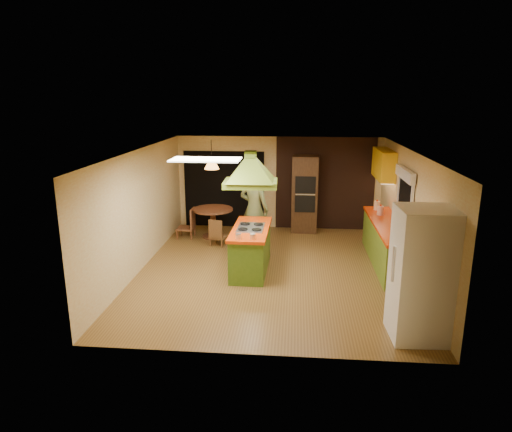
# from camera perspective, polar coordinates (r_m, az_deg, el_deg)

# --- Properties ---
(ground) EXTENTS (6.50, 6.50, 0.00)m
(ground) POSITION_cam_1_polar(r_m,az_deg,el_deg) (9.67, 1.97, -6.77)
(ground) COLOR brown
(ground) RESTS_ON ground
(room_walls) EXTENTS (5.50, 6.50, 6.50)m
(room_walls) POSITION_cam_1_polar(r_m,az_deg,el_deg) (9.28, 2.03, 0.42)
(room_walls) COLOR beige
(room_walls) RESTS_ON ground
(ceiling_plane) EXTENTS (6.50, 6.50, 0.00)m
(ceiling_plane) POSITION_cam_1_polar(r_m,az_deg,el_deg) (9.05, 2.11, 8.11)
(ceiling_plane) COLOR silver
(ceiling_plane) RESTS_ON room_walls
(brick_panel) EXTENTS (2.64, 0.03, 2.50)m
(brick_panel) POSITION_cam_1_polar(r_m,az_deg,el_deg) (12.44, 8.62, 3.99)
(brick_panel) COLOR #381E14
(brick_panel) RESTS_ON ground
(nook_opening) EXTENTS (2.20, 0.03, 2.10)m
(nook_opening) POSITION_cam_1_polar(r_m,az_deg,el_deg) (12.61, -4.00, 3.35)
(nook_opening) COLOR black
(nook_opening) RESTS_ON ground
(right_counter) EXTENTS (0.62, 3.05, 0.92)m
(right_counter) POSITION_cam_1_polar(r_m,az_deg,el_deg) (10.26, 16.00, -3.33)
(right_counter) COLOR olive
(right_counter) RESTS_ON ground
(upper_cabinets) EXTENTS (0.34, 1.40, 0.70)m
(upper_cabinets) POSITION_cam_1_polar(r_m,az_deg,el_deg) (11.48, 15.68, 6.25)
(upper_cabinets) COLOR yellow
(upper_cabinets) RESTS_ON room_walls
(window_right) EXTENTS (0.12, 1.35, 1.06)m
(window_right) POSITION_cam_1_polar(r_m,az_deg,el_deg) (9.80, 18.18, 3.59)
(window_right) COLOR black
(window_right) RESTS_ON room_walls
(fluor_panel) EXTENTS (1.20, 0.60, 0.03)m
(fluor_panel) POSITION_cam_1_polar(r_m,az_deg,el_deg) (8.00, -6.31, 7.03)
(fluor_panel) COLOR white
(fluor_panel) RESTS_ON ceiling_plane
(kitchen_island) EXTENTS (0.77, 1.85, 0.94)m
(kitchen_island) POSITION_cam_1_polar(r_m,az_deg,el_deg) (9.52, -0.65, -4.12)
(kitchen_island) COLOR #4B701C
(kitchen_island) RESTS_ON ground
(range_hood) EXTENTS (1.08, 0.80, 0.80)m
(range_hood) POSITION_cam_1_polar(r_m,az_deg,el_deg) (9.09, -0.69, 6.56)
(range_hood) COLOR olive
(range_hood) RESTS_ON ceiling_plane
(man) EXTENTS (0.86, 0.73, 2.00)m
(man) POSITION_cam_1_polar(r_m,az_deg,el_deg) (10.59, -0.25, 0.85)
(man) COLOR #515A2F
(man) RESTS_ON ground
(refrigerator) EXTENTS (0.86, 0.82, 2.01)m
(refrigerator) POSITION_cam_1_polar(r_m,az_deg,el_deg) (7.20, 20.07, -6.88)
(refrigerator) COLOR white
(refrigerator) RESTS_ON ground
(wall_oven) EXTENTS (0.70, 0.63, 2.04)m
(wall_oven) POSITION_cam_1_polar(r_m,az_deg,el_deg) (12.19, 6.14, 2.75)
(wall_oven) COLOR #4C2E18
(wall_oven) RESTS_ON ground
(dining_table) EXTENTS (1.02, 1.02, 0.76)m
(dining_table) POSITION_cam_1_polar(r_m,az_deg,el_deg) (11.74, -5.39, -0.13)
(dining_table) COLOR brown
(dining_table) RESTS_ON ground
(chair_left) EXTENTS (0.44, 0.44, 0.78)m
(chair_left) POSITION_cam_1_polar(r_m,az_deg,el_deg) (11.83, -8.80, -0.87)
(chair_left) COLOR brown
(chair_left) RESTS_ON ground
(chair_near) EXTENTS (0.47, 0.47, 0.68)m
(chair_near) POSITION_cam_1_polar(r_m,az_deg,el_deg) (11.14, -4.70, -2.00)
(chair_near) COLOR brown
(chair_near) RESTS_ON ground
(pendant_lamp) EXTENTS (0.44, 0.44, 0.24)m
(pendant_lamp) POSITION_cam_1_polar(r_m,az_deg,el_deg) (11.47, -5.56, 6.47)
(pendant_lamp) COLOR #FF9E3F
(pendant_lamp) RESTS_ON ceiling_plane
(canister_large) EXTENTS (0.14, 0.14, 0.21)m
(canister_large) POSITION_cam_1_polar(r_m,az_deg,el_deg) (11.21, 14.87, 1.27)
(canister_large) COLOR #FFEECD
(canister_large) RESTS_ON right_counter
(canister_medium) EXTENTS (0.15, 0.15, 0.20)m
(canister_medium) POSITION_cam_1_polar(r_m,az_deg,el_deg) (10.75, 15.28, 0.67)
(canister_medium) COLOR beige
(canister_medium) RESTS_ON right_counter
(canister_small) EXTENTS (0.13, 0.13, 0.17)m
(canister_small) POSITION_cam_1_polar(r_m,az_deg,el_deg) (10.80, 15.24, 0.64)
(canister_small) COLOR beige
(canister_small) RESTS_ON right_counter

